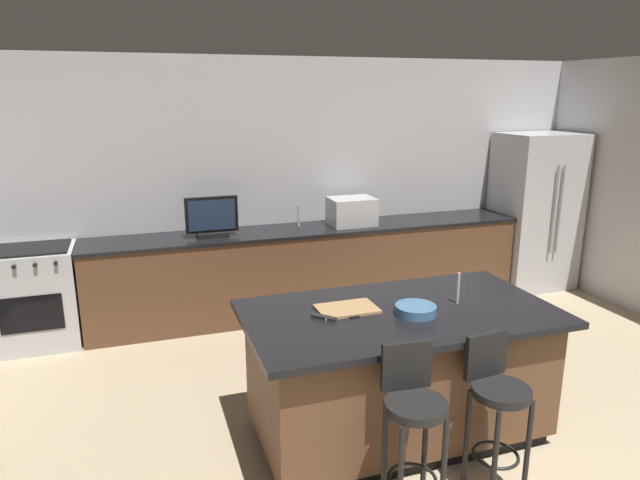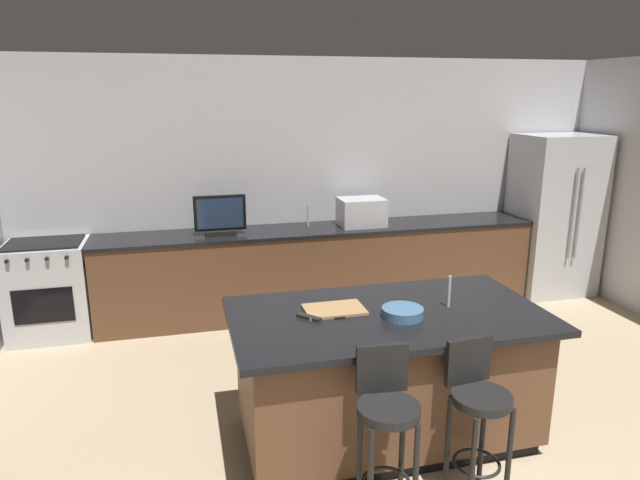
{
  "view_description": "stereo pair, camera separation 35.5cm",
  "coord_description": "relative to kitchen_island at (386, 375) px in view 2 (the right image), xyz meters",
  "views": [
    {
      "loc": [
        -1.85,
        -0.93,
        2.33
      ],
      "look_at": [
        -0.39,
        3.43,
        1.12
      ],
      "focal_mm": 31.73,
      "sensor_mm": 36.0,
      "label": 1
    },
    {
      "loc": [
        -1.51,
        -1.03,
        2.33
      ],
      "look_at": [
        -0.39,
        3.43,
        1.12
      ],
      "focal_mm": 31.73,
      "sensor_mm": 36.0,
      "label": 2
    }
  ],
  "objects": [
    {
      "name": "wall_back",
      "position": [
        0.23,
        2.78,
        0.87
      ],
      "size": [
        6.97,
        0.12,
        2.69
      ],
      "primitive_type": "cube",
      "color": "#BCBCC1",
      "rests_on": "ground_plane"
    },
    {
      "name": "counter_back",
      "position": [
        0.16,
        2.4,
        -0.01
      ],
      "size": [
        4.68,
        0.62,
        0.93
      ],
      "color": "brown",
      "rests_on": "ground_plane"
    },
    {
      "name": "kitchen_island",
      "position": [
        0.0,
        0.0,
        0.0
      ],
      "size": [
        2.08,
        1.13,
        0.92
      ],
      "color": "black",
      "rests_on": "ground_plane"
    },
    {
      "name": "refrigerator",
      "position": [
        2.95,
        2.35,
        0.46
      ],
      "size": [
        0.9,
        0.74,
        1.86
      ],
      "color": "#B7BABF",
      "rests_on": "ground_plane"
    },
    {
      "name": "range_oven",
      "position": [
        -2.57,
        2.4,
        0.0
      ],
      "size": [
        0.75,
        0.63,
        0.95
      ],
      "color": "#B7BABF",
      "rests_on": "ground_plane"
    },
    {
      "name": "microwave",
      "position": [
        0.6,
        2.4,
        0.61
      ],
      "size": [
        0.48,
        0.36,
        0.3
      ],
      "primitive_type": "cube",
      "color": "#B7BABF",
      "rests_on": "counter_back"
    },
    {
      "name": "tv_monitor",
      "position": [
        -0.91,
        2.35,
        0.65
      ],
      "size": [
        0.52,
        0.16,
        0.41
      ],
      "color": "black",
      "rests_on": "counter_back"
    },
    {
      "name": "sink_faucet_back",
      "position": [
        0.03,
        2.5,
        0.58
      ],
      "size": [
        0.02,
        0.02,
        0.24
      ],
      "primitive_type": "cylinder",
      "color": "#B2B2B7",
      "rests_on": "counter_back"
    },
    {
      "name": "sink_faucet_island",
      "position": [
        0.43,
        0.0,
        0.56
      ],
      "size": [
        0.02,
        0.02,
        0.22
      ],
      "primitive_type": "cylinder",
      "color": "#B2B2B7",
      "rests_on": "kitchen_island"
    },
    {
      "name": "bar_stool_left",
      "position": [
        -0.28,
        -0.74,
        0.14
      ],
      "size": [
        0.34,
        0.35,
        1.01
      ],
      "rotation": [
        0.0,
        0.0,
        -0.09
      ],
      "color": "black",
      "rests_on": "ground_plane"
    },
    {
      "name": "bar_stool_right",
      "position": [
        0.29,
        -0.69,
        0.11
      ],
      "size": [
        0.34,
        0.35,
        0.96
      ],
      "rotation": [
        0.0,
        0.0,
        0.11
      ],
      "color": "black",
      "rests_on": "ground_plane"
    },
    {
      "name": "fruit_bowl",
      "position": [
        0.06,
        -0.09,
        0.48
      ],
      "size": [
        0.27,
        0.27,
        0.06
      ],
      "primitive_type": "cylinder",
      "color": "#3F668C",
      "rests_on": "kitchen_island"
    },
    {
      "name": "cell_phone",
      "position": [
        -0.34,
        0.05,
        0.45
      ],
      "size": [
        0.08,
        0.16,
        0.01
      ],
      "primitive_type": "cube",
      "rotation": [
        0.0,
        0.0,
        0.09
      ],
      "color": "black",
      "rests_on": "kitchen_island"
    },
    {
      "name": "tv_remote",
      "position": [
        -0.53,
        0.03,
        0.46
      ],
      "size": [
        0.15,
        0.16,
        0.02
      ],
      "primitive_type": "cube",
      "rotation": [
        0.0,
        0.0,
        0.73
      ],
      "color": "black",
      "rests_on": "kitchen_island"
    },
    {
      "name": "cutting_board",
      "position": [
        -0.33,
        0.12,
        0.46
      ],
      "size": [
        0.4,
        0.27,
        0.02
      ],
      "primitive_type": "cube",
      "rotation": [
        0.0,
        0.0,
        0.01
      ],
      "color": "#A87F51",
      "rests_on": "kitchen_island"
    }
  ]
}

